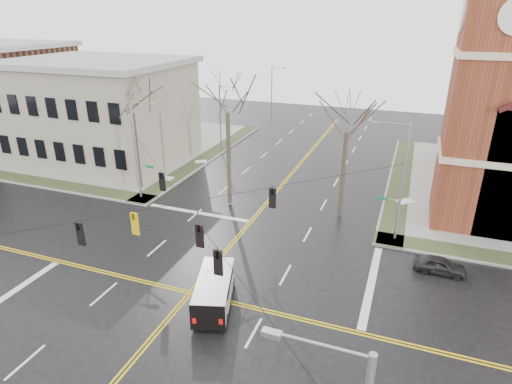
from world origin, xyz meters
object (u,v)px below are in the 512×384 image
(streetlight_north_b, at_px, (273,90))
(cargo_van, at_px, (215,288))
(parked_car_a, at_px, (440,265))
(streetlight_north_a, at_px, (221,115))
(signal_pole_ne, at_px, (400,180))
(tree_ne, at_px, (347,126))
(signal_pole_nw, at_px, (137,148))
(tree_nw_far, at_px, (132,108))
(tree_nw_near, at_px, (227,106))

(streetlight_north_b, relative_size, cargo_van, 1.51)
(parked_car_a, bearing_deg, streetlight_north_a, 51.93)
(signal_pole_ne, bearing_deg, parked_car_a, -47.56)
(signal_pole_ne, xyz_separation_m, cargo_van, (-9.38, -11.94, -3.83))
(parked_car_a, xyz_separation_m, tree_ne, (-7.84, 6.37, 7.30))
(signal_pole_nw, height_order, streetlight_north_b, signal_pole_nw)
(tree_nw_far, relative_size, tree_ne, 1.02)
(signal_pole_ne, relative_size, signal_pole_nw, 1.00)
(signal_pole_ne, xyz_separation_m, tree_nw_far, (-24.27, 2.08, 3.06))
(cargo_van, relative_size, tree_nw_far, 0.48)
(cargo_van, bearing_deg, tree_nw_far, 119.43)
(cargo_van, xyz_separation_m, tree_ne, (4.84, 14.71, 6.75))
(signal_pole_nw, xyz_separation_m, tree_nw_far, (-1.62, 2.08, 3.06))
(tree_nw_far, bearing_deg, streetlight_north_b, 86.19)
(signal_pole_ne, distance_m, streetlight_north_a, 27.48)
(streetlight_north_b, height_order, tree_ne, tree_ne)
(cargo_van, height_order, parked_car_a, cargo_van)
(streetlight_north_b, height_order, tree_nw_near, tree_nw_near)
(streetlight_north_b, relative_size, parked_car_a, 2.40)
(signal_pole_nw, xyz_separation_m, tree_ne, (18.10, 2.77, 2.92))
(signal_pole_ne, xyz_separation_m, tree_nw_near, (-14.40, 1.69, 4.03))
(streetlight_north_b, bearing_deg, tree_ne, -62.67)
(streetlight_north_a, bearing_deg, tree_nw_far, -99.03)
(streetlight_north_a, xyz_separation_m, tree_nw_near, (7.57, -14.81, 4.51))
(streetlight_north_b, bearing_deg, signal_pole_ne, -58.95)
(streetlight_north_b, xyz_separation_m, tree_nw_far, (-2.29, -34.42, 3.54))
(tree_ne, bearing_deg, tree_nw_near, -173.76)
(cargo_van, bearing_deg, tree_ne, 54.51)
(signal_pole_nw, height_order, tree_nw_far, tree_nw_far)
(cargo_van, bearing_deg, tree_nw_near, 92.94)
(parked_car_a, bearing_deg, tree_nw_far, 78.78)
(tree_ne, bearing_deg, signal_pole_nw, -171.30)
(streetlight_north_a, bearing_deg, cargo_van, -66.12)
(signal_pole_nw, xyz_separation_m, streetlight_north_b, (0.67, 36.50, -0.48))
(cargo_van, height_order, tree_ne, tree_ne)
(signal_pole_ne, bearing_deg, tree_ne, 148.65)
(signal_pole_ne, relative_size, streetlight_north_a, 1.12)
(streetlight_north_b, distance_m, cargo_van, 50.16)
(cargo_van, distance_m, parked_car_a, 15.18)
(streetlight_north_a, xyz_separation_m, parked_car_a, (25.27, -20.10, -3.90))
(tree_nw_near, bearing_deg, tree_ne, 6.24)
(signal_pole_nw, relative_size, streetlight_north_b, 1.12)
(tree_ne, bearing_deg, parked_car_a, -39.10)
(signal_pole_nw, bearing_deg, signal_pole_ne, 0.00)
(signal_pole_nw, height_order, tree_nw_near, tree_nw_near)
(streetlight_north_a, bearing_deg, signal_pole_ne, -36.90)
(streetlight_north_a, distance_m, tree_ne, 22.45)
(signal_pole_nw, height_order, streetlight_north_a, signal_pole_nw)
(streetlight_north_a, distance_m, parked_car_a, 32.52)
(cargo_van, relative_size, tree_nw_near, 0.43)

